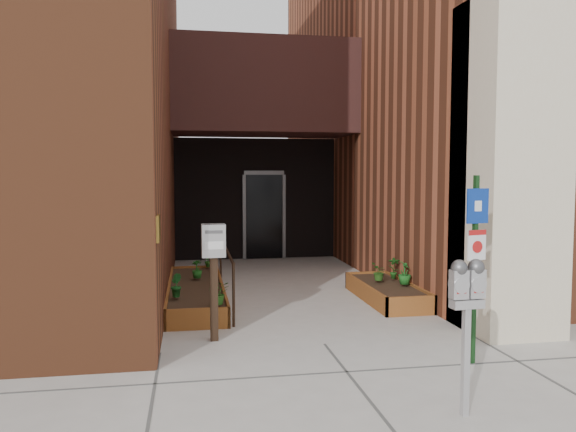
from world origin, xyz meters
name	(u,v)px	position (x,y,z in m)	size (l,w,h in m)	color
ground	(325,344)	(0.00, 0.00, 0.00)	(80.00, 80.00, 0.00)	#9E9991
architecture	(250,53)	(-0.18, 6.89, 4.98)	(20.00, 14.60, 10.00)	brown
planter_left	(196,293)	(-1.55, 2.70, 0.13)	(0.90, 3.60, 0.30)	brown
planter_right	(386,292)	(1.60, 2.20, 0.13)	(0.80, 2.20, 0.30)	brown
handrail	(226,256)	(-1.05, 2.65, 0.75)	(0.04, 3.34, 0.90)	black
parking_meter	(467,295)	(0.72, -2.22, 1.07)	(0.31, 0.15, 1.38)	#B7B7BA
sign_post	(476,249)	(1.46, -0.99, 1.29)	(0.28, 0.10, 2.10)	#133615
payment_dropbox	(214,257)	(-1.34, 0.40, 1.07)	(0.30, 0.23, 1.49)	black
shrub_left_a	(219,293)	(-1.25, 1.10, 0.46)	(0.29, 0.29, 0.32)	#255919
shrub_left_b	(176,285)	(-1.85, 1.70, 0.47)	(0.19, 0.19, 0.34)	#18551D
shrub_left_c	(197,269)	(-1.52, 3.17, 0.46)	(0.18, 0.18, 0.32)	#1B5A19
shrub_left_d	(208,257)	(-1.30, 4.30, 0.50)	(0.21, 0.21, 0.39)	#22621C
shrub_right_a	(405,273)	(1.85, 2.03, 0.49)	(0.21, 0.21, 0.38)	#1A5B1B
shrub_right_b	(394,268)	(1.85, 2.52, 0.49)	(0.20, 0.20, 0.38)	#1B4F16
shrub_right_c	(379,272)	(1.53, 2.38, 0.45)	(0.27, 0.27, 0.30)	#244F16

